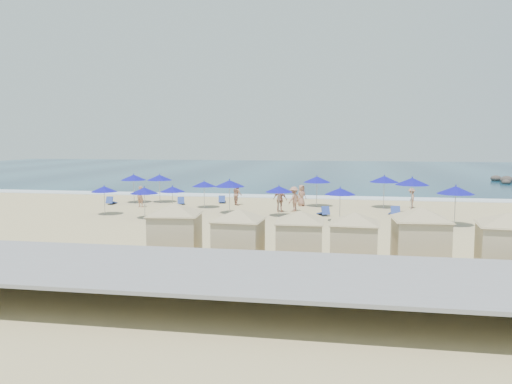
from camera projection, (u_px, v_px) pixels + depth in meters
ground at (271, 225)px, 31.07m from camera, size 160.00×160.00×0.00m
ocean at (317, 171)px, 84.95m from camera, size 160.00×80.00×0.06m
surf_line at (295, 197)px, 46.25m from camera, size 160.00×2.50×0.08m
seawall at (218, 271)px, 17.78m from camera, size 160.00×6.10×1.22m
trash_bin at (240, 234)px, 25.76m from camera, size 1.01×1.01×0.88m
cabana_0 at (175, 224)px, 22.01m from camera, size 4.45×4.45×2.80m
cabana_1 at (239, 229)px, 21.28m from camera, size 4.19×4.19×2.63m
cabana_2 at (300, 231)px, 21.05m from camera, size 4.10×4.10×2.58m
cabana_3 at (354, 233)px, 20.71m from camera, size 4.08×4.08×2.56m
cabana_4 at (420, 230)px, 20.47m from camera, size 4.50×4.50×2.83m
cabana_5 at (507, 236)px, 19.31m from camera, size 4.40×4.40×2.78m
umbrella_0 at (134, 177)px, 41.99m from camera, size 2.18×2.18×2.48m
umbrella_1 at (104, 189)px, 35.31m from camera, size 1.86×1.86×2.12m
umbrella_2 at (159, 178)px, 42.23m from camera, size 2.15×2.15×2.45m
umbrella_3 at (144, 191)px, 33.56m from camera, size 1.93×1.93×2.20m
umbrella_4 at (204, 184)px, 38.92m from camera, size 1.90×1.90×2.16m
umbrella_5 at (279, 189)px, 34.54m from camera, size 1.93×1.93×2.20m
umbrella_6 at (230, 183)px, 35.81m from camera, size 2.22×2.22×2.52m
umbrella_7 at (317, 179)px, 39.55m from camera, size 2.21×2.21×2.51m
umbrella_8 at (340, 191)px, 32.21m from camera, size 2.02×2.02×2.30m
umbrella_9 at (384, 179)px, 38.76m from camera, size 2.30×2.30×2.61m
umbrella_10 at (412, 181)px, 35.26m from camera, size 2.41×2.41×2.74m
umbrella_11 at (456, 190)px, 30.61m from camera, size 2.27×2.27×2.58m
umbrella_12 at (172, 189)px, 35.58m from camera, size 1.82×1.82×2.07m
beach_chair_0 at (111, 201)px, 41.17m from camera, size 0.67×1.30×0.69m
beach_chair_1 at (181, 202)px, 41.04m from camera, size 0.88×1.33×0.68m
beach_chair_2 at (222, 200)px, 42.01m from camera, size 0.73×1.29×0.67m
beach_chair_3 at (254, 220)px, 31.59m from camera, size 1.02×1.41×0.71m
beach_chair_4 at (324, 212)px, 35.06m from camera, size 1.01×1.40×0.71m
beach_chair_5 at (395, 212)px, 34.73m from camera, size 0.70×1.44×0.77m
beachgoer_0 at (140, 197)px, 39.40m from camera, size 0.71×0.57×1.68m
beachgoer_1 at (237, 194)px, 40.71m from camera, size 1.04×1.10×1.80m
beachgoer_2 at (280, 199)px, 36.67m from camera, size 1.20×0.81×1.89m
beachgoer_3 at (411, 198)px, 38.83m from camera, size 0.69×1.07×1.57m
beachgoer_4 at (302, 195)px, 40.05m from camera, size 0.97×0.97×1.71m
beachgoer_5 at (294, 199)px, 37.10m from camera, size 1.18×1.38×1.85m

